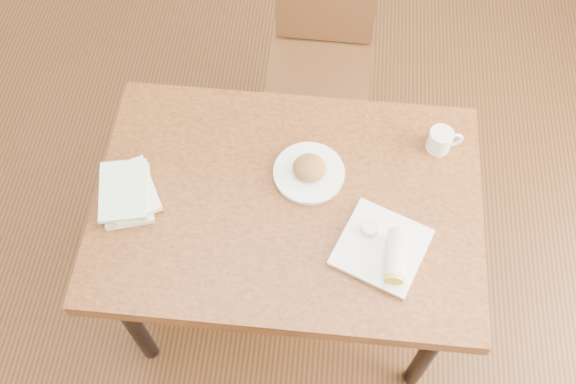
# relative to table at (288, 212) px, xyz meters

# --- Properties ---
(ground) EXTENTS (4.00, 5.00, 0.01)m
(ground) POSITION_rel_table_xyz_m (0.00, 0.00, -0.67)
(ground) COLOR #472814
(ground) RESTS_ON ground
(table) EXTENTS (1.23, 0.84, 0.75)m
(table) POSITION_rel_table_xyz_m (0.00, 0.00, 0.00)
(table) COLOR brown
(table) RESTS_ON ground
(chair_far) EXTENTS (0.43, 0.43, 0.95)m
(chair_far) POSITION_rel_table_xyz_m (0.06, 0.83, -0.12)
(chair_far) COLOR #492914
(chair_far) RESTS_ON ground
(plate_scone) EXTENTS (0.23, 0.23, 0.07)m
(plate_scone) POSITION_rel_table_xyz_m (0.06, 0.10, 0.10)
(plate_scone) COLOR white
(plate_scone) RESTS_ON table
(coffee_mug) EXTENTS (0.12, 0.08, 0.08)m
(coffee_mug) POSITION_rel_table_xyz_m (0.48, 0.25, 0.12)
(coffee_mug) COLOR white
(coffee_mug) RESTS_ON table
(plate_burrito) EXTENTS (0.32, 0.32, 0.08)m
(plate_burrito) POSITION_rel_table_xyz_m (0.31, -0.16, 0.11)
(plate_burrito) COLOR white
(plate_burrito) RESTS_ON table
(book_stack) EXTENTS (0.23, 0.26, 0.06)m
(book_stack) POSITION_rel_table_xyz_m (-0.50, -0.04, 0.11)
(book_stack) COLOR white
(book_stack) RESTS_ON table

